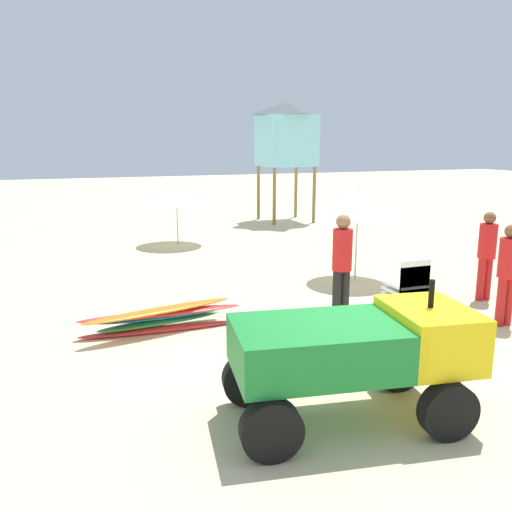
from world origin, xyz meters
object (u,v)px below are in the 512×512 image
at_px(lifeguard_tower, 286,134).
at_px(beach_umbrella_mid, 176,193).
at_px(utility_cart, 357,350).
at_px(beach_umbrella_left, 358,203).
at_px(stacked_plastic_chairs, 409,295).
at_px(lifeguard_near_left, 342,260).
at_px(lifeguard_far_right, 508,268).
at_px(lifeguard_near_right, 487,250).
at_px(surfboard_pile, 160,318).

height_order(lifeguard_tower, beach_umbrella_mid, lifeguard_tower).
bearing_deg(utility_cart, beach_umbrella_left, 58.80).
xyz_separation_m(stacked_plastic_chairs, lifeguard_near_left, (-0.37, 1.27, 0.28)).
bearing_deg(lifeguard_far_right, beach_umbrella_left, 102.35).
bearing_deg(beach_umbrella_mid, lifeguard_near_right, -60.88).
bearing_deg(beach_umbrella_mid, stacked_plastic_chairs, -80.77).
height_order(lifeguard_near_left, beach_umbrella_left, beach_umbrella_left).
bearing_deg(stacked_plastic_chairs, surfboard_pile, 150.46).
distance_m(utility_cart, beach_umbrella_mid, 10.41).
xyz_separation_m(lifeguard_near_left, lifeguard_far_right, (2.34, -1.15, -0.08)).
distance_m(lifeguard_far_right, beach_umbrella_left, 3.49).
distance_m(utility_cart, surfboard_pile, 3.78).
bearing_deg(utility_cart, lifeguard_tower, 69.01).
bearing_deg(lifeguard_far_right, beach_umbrella_mid, 111.44).
relative_size(stacked_plastic_chairs, beach_umbrella_left, 0.66).
distance_m(surfboard_pile, beach_umbrella_left, 4.99).
relative_size(lifeguard_near_left, beach_umbrella_left, 0.91).
xyz_separation_m(lifeguard_far_right, beach_umbrella_mid, (-3.39, 8.64, 0.54)).
height_order(utility_cart, lifeguard_tower, lifeguard_tower).
relative_size(lifeguard_near_left, lifeguard_tower, 0.41).
relative_size(lifeguard_near_right, beach_umbrella_left, 0.85).
bearing_deg(lifeguard_near_right, lifeguard_near_left, -178.66).
bearing_deg(surfboard_pile, stacked_plastic_chairs, -29.54).
height_order(lifeguard_near_right, beach_umbrella_left, beach_umbrella_left).
xyz_separation_m(utility_cart, beach_umbrella_left, (3.07, 5.08, 0.86)).
bearing_deg(utility_cart, lifeguard_near_right, 33.02).
bearing_deg(beach_umbrella_mid, lifeguard_near_left, -82.01).
bearing_deg(utility_cart, lifeguard_far_right, 24.53).
bearing_deg(lifeguard_near_left, beach_umbrella_left, 53.73).
relative_size(stacked_plastic_chairs, lifeguard_far_right, 0.78).
xyz_separation_m(stacked_plastic_chairs, lifeguard_far_right, (1.97, 0.13, 0.20)).
bearing_deg(lifeguard_tower, lifeguard_far_right, -96.70).
bearing_deg(beach_umbrella_mid, lifeguard_far_right, -68.56).
bearing_deg(beach_umbrella_left, surfboard_pile, -160.22).
height_order(stacked_plastic_chairs, lifeguard_far_right, lifeguard_far_right).
xyz_separation_m(surfboard_pile, lifeguard_tower, (6.62, 10.07, 2.94)).
distance_m(utility_cart, stacked_plastic_chairs, 2.44).
distance_m(surfboard_pile, lifeguard_far_right, 5.56).
distance_m(utility_cart, lifeguard_tower, 14.68).
bearing_deg(lifeguard_near_left, utility_cart, -116.94).
bearing_deg(lifeguard_far_right, lifeguard_near_left, 153.90).
bearing_deg(utility_cart, stacked_plastic_chairs, 41.21).
relative_size(utility_cart, beach_umbrella_mid, 1.47).
distance_m(stacked_plastic_chairs, lifeguard_near_left, 1.36).
bearing_deg(beach_umbrella_left, lifeguard_near_left, -126.27).
height_order(surfboard_pile, lifeguard_near_left, lifeguard_near_left).
bearing_deg(lifeguard_tower, surfboard_pile, -123.30).
relative_size(utility_cart, lifeguard_tower, 0.63).
bearing_deg(lifeguard_tower, beach_umbrella_mid, -146.58).
bearing_deg(beach_umbrella_left, beach_umbrella_mid, 116.66).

